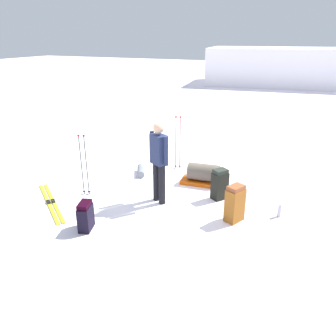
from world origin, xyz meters
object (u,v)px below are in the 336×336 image
(backpack_small_spare, at_px, (220,185))
(thermos_bottle, at_px, (279,211))
(sleeping_mat_rolled, at_px, (141,171))
(ski_poles_planted_near, at_px, (178,140))
(skier_standing, at_px, (159,159))
(backpack_large_dark, at_px, (86,216))
(gear_sled, at_px, (204,175))
(backpack_bright, at_px, (235,204))
(ski_pair_near, at_px, (51,202))
(ski_poles_planted_far, at_px, (84,162))

(backpack_small_spare, distance_m, thermos_bottle, 1.31)
(backpack_small_spare, distance_m, sleeping_mat_rolled, 2.24)
(ski_poles_planted_near, distance_m, thermos_bottle, 3.20)
(skier_standing, distance_m, ski_poles_planted_near, 1.93)
(sleeping_mat_rolled, bearing_deg, backpack_large_dark, -83.10)
(backpack_small_spare, xyz_separation_m, gear_sled, (-0.55, 0.59, -0.10))
(thermos_bottle, bearing_deg, backpack_bright, -147.08)
(gear_sled, relative_size, sleeping_mat_rolled, 1.96)
(backpack_large_dark, distance_m, gear_sled, 3.03)
(backpack_bright, relative_size, gear_sled, 0.67)
(gear_sled, bearing_deg, backpack_bright, -52.25)
(thermos_bottle, bearing_deg, backpack_large_dark, -149.03)
(backpack_large_dark, bearing_deg, ski_pair_near, 158.11)
(ski_pair_near, distance_m, backpack_small_spare, 3.55)
(backpack_large_dark, bearing_deg, backpack_small_spare, 49.31)
(gear_sled, height_order, thermos_bottle, gear_sled)
(backpack_large_dark, distance_m, ski_poles_planted_far, 1.54)
(backpack_bright, xyz_separation_m, sleeping_mat_rolled, (-2.67, 1.28, -0.26))
(skier_standing, xyz_separation_m, sleeping_mat_rolled, (-1.06, 1.15, -0.86))
(backpack_small_spare, height_order, thermos_bottle, backpack_small_spare)
(backpack_large_dark, relative_size, thermos_bottle, 2.04)
(gear_sled, xyz_separation_m, sleeping_mat_rolled, (-1.62, -0.08, -0.13))
(thermos_bottle, bearing_deg, sleeping_mat_rolled, 167.08)
(backpack_bright, bearing_deg, ski_pair_near, -166.84)
(ski_poles_planted_far, relative_size, gear_sled, 1.26)
(backpack_bright, relative_size, ski_poles_planted_near, 0.51)
(ski_poles_planted_near, bearing_deg, backpack_small_spare, -40.27)
(ski_poles_planted_near, distance_m, sleeping_mat_rolled, 1.22)
(ski_poles_planted_near, relative_size, thermos_bottle, 5.36)
(backpack_bright, bearing_deg, skier_standing, 175.36)
(gear_sled, relative_size, thermos_bottle, 4.15)
(ski_poles_planted_near, distance_m, gear_sled, 1.26)
(ski_pair_near, relative_size, backpack_bright, 2.32)
(ski_pair_near, xyz_separation_m, ski_poles_planted_near, (1.67, 2.87, 0.76))
(ski_poles_planted_far, bearing_deg, thermos_bottle, 9.97)
(gear_sled, xyz_separation_m, thermos_bottle, (1.81, -0.87, -0.09))
(ski_pair_near, bearing_deg, backpack_small_spare, 27.31)
(ski_poles_planted_near, bearing_deg, gear_sled, -35.35)
(ski_poles_planted_near, xyz_separation_m, sleeping_mat_rolled, (-0.69, -0.74, -0.68))
(backpack_small_spare, relative_size, ski_poles_planted_near, 0.48)
(ski_poles_planted_far, bearing_deg, backpack_small_spare, 19.79)
(skier_standing, distance_m, gear_sled, 1.54)
(backpack_large_dark, bearing_deg, skier_standing, 63.95)
(ski_poles_planted_far, xyz_separation_m, thermos_bottle, (3.98, 0.70, -0.62))
(ski_pair_near, bearing_deg, gear_sled, 40.50)
(backpack_large_dark, xyz_separation_m, gear_sled, (1.29, 2.74, -0.03))
(skier_standing, bearing_deg, backpack_bright, -4.64)
(ski_poles_planted_near, xyz_separation_m, thermos_bottle, (2.74, -1.53, -0.64))
(skier_standing, xyz_separation_m, ski_pair_near, (-2.03, -0.98, -0.94))
(backpack_small_spare, bearing_deg, ski_poles_planted_far, -160.21)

